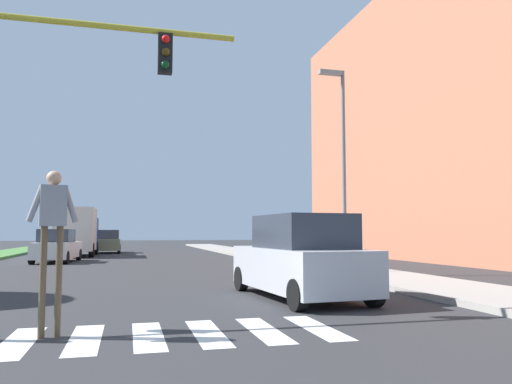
{
  "coord_description": "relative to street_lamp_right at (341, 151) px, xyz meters",
  "views": [
    {
      "loc": [
        0.12,
        -0.15,
        1.56
      ],
      "look_at": [
        4.4,
        16.49,
        2.95
      ],
      "focal_mm": 34.93,
      "sensor_mm": 36.0,
      "label": 1
    }
  ],
  "objects": [
    {
      "name": "sidewalk_right",
      "position": [
        0.6,
        11.14,
        -4.52
      ],
      "size": [
        3.0,
        64.0,
        0.15
      ],
      "primitive_type": "cube",
      "color": "#9E9991",
      "rests_on": "ground_plane"
    },
    {
      "name": "sedan_far_horizon",
      "position": [
        -11.0,
        31.25,
        -3.81
      ],
      "size": [
        2.18,
        4.44,
        1.68
      ],
      "color": "#B7B7BC",
      "rests_on": "ground_plane"
    },
    {
      "name": "sedan_distant",
      "position": [
        -9.13,
        22.62,
        -3.79
      ],
      "size": [
        1.93,
        4.27,
        1.74
      ],
      "color": "gray",
      "rests_on": "ground_plane"
    },
    {
      "name": "crosswalk",
      "position": [
        -7.79,
        -9.21,
        -4.59
      ],
      "size": [
        6.75,
        2.2,
        0.01
      ],
      "color": "silver",
      "rests_on": "ground_plane"
    },
    {
      "name": "suv_crossing",
      "position": [
        -3.67,
        -5.71,
        -3.66
      ],
      "size": [
        2.32,
        4.74,
        1.97
      ],
      "color": "#B7B7BC",
      "rests_on": "ground_plane"
    },
    {
      "name": "pedestrian_performer",
      "position": [
        -8.77,
        -8.96,
        -2.93
      ],
      "size": [
        0.75,
        0.31,
        2.49
      ],
      "color": "brown",
      "rests_on": "ground_plane"
    },
    {
      "name": "street_lamp_right",
      "position": [
        0.0,
        0.0,
        0.0
      ],
      "size": [
        1.02,
        0.24,
        7.5
      ],
      "color": "slate",
      "rests_on": "sidewalk_right"
    },
    {
      "name": "ground_plane",
      "position": [
        -7.79,
        13.14,
        -4.59
      ],
      "size": [
        140.0,
        140.0,
        0.0
      ],
      "primitive_type": "plane",
      "color": "#2D2D30"
    },
    {
      "name": "truck_box_delivery",
      "position": [
        -10.89,
        17.62,
        -2.96
      ],
      "size": [
        2.4,
        6.2,
        3.1
      ],
      "color": "navy",
      "rests_on": "ground_plane"
    },
    {
      "name": "sedan_midblock",
      "position": [
        -11.24,
        10.89,
        -3.8
      ],
      "size": [
        2.14,
        4.49,
        1.72
      ],
      "color": "silver",
      "rests_on": "ground_plane"
    }
  ]
}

